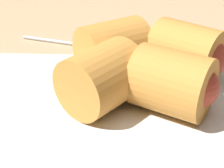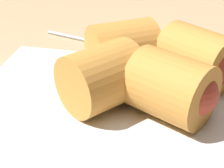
{
  "view_description": "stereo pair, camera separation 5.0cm",
  "coord_description": "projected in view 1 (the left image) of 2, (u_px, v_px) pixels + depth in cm",
  "views": [
    {
      "loc": [
        -1.53,
        29.34,
        24.12
      ],
      "look_at": [
        -0.16,
        -1.16,
        5.94
      ],
      "focal_mm": 60.0,
      "sensor_mm": 36.0,
      "label": 1
    },
    {
      "loc": [
        -6.5,
        28.7,
        24.12
      ],
      "look_at": [
        -0.16,
        -1.16,
        5.94
      ],
      "focal_mm": 60.0,
      "sensor_mm": 36.0,
      "label": 2
    }
  ],
  "objects": [
    {
      "name": "roll_front_left",
      "position": [
        177.0,
        84.0,
        0.34
      ],
      "size": [
        8.98,
        8.64,
        6.11
      ],
      "color": "#C68438",
      "rests_on": "serving_plate"
    },
    {
      "name": "roll_back_left",
      "position": [
        191.0,
        53.0,
        0.4
      ],
      "size": [
        9.16,
        8.95,
        6.11
      ],
      "color": "#C68438",
      "rests_on": "serving_plate"
    },
    {
      "name": "roll_front_right",
      "position": [
        105.0,
        76.0,
        0.36
      ],
      "size": [
        9.1,
        9.22,
        6.11
      ],
      "color": "#C68438",
      "rests_on": "serving_plate"
    },
    {
      "name": "spoon",
      "position": [
        114.0,
        48.0,
        0.5
      ],
      "size": [
        17.37,
        6.19,
        1.21
      ],
      "color": "#B2B2B7",
      "rests_on": "table_surface"
    },
    {
      "name": "serving_plate",
      "position": [
        112.0,
        111.0,
        0.37
      ],
      "size": [
        28.49,
        22.07,
        1.5
      ],
      "color": "silver",
      "rests_on": "table_surface"
    },
    {
      "name": "roll_back_right",
      "position": [
        113.0,
        47.0,
        0.41
      ],
      "size": [
        9.14,
        8.91,
        6.11
      ],
      "color": "#C68438",
      "rests_on": "serving_plate"
    },
    {
      "name": "table_surface",
      "position": [
        110.0,
        133.0,
        0.37
      ],
      "size": [
        180.0,
        140.0,
        2.0
      ],
      "color": "tan",
      "rests_on": "ground"
    }
  ]
}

